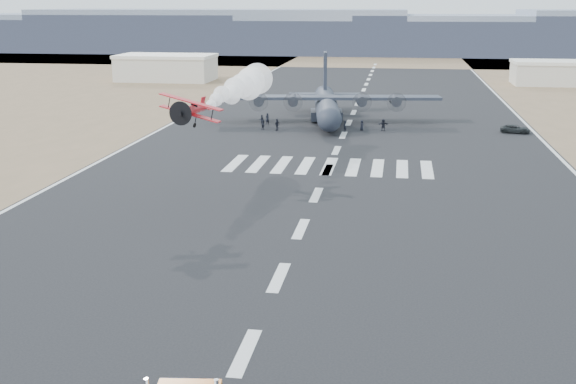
% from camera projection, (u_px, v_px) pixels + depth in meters
% --- Properties ---
extents(ground, '(500.00, 500.00, 0.00)m').
position_uv_depth(ground, '(245.00, 352.00, 42.10)').
color(ground, black).
rests_on(ground, ground).
extents(scrub_far, '(500.00, 80.00, 0.00)m').
position_uv_depth(scrub_far, '(378.00, 58.00, 261.88)').
color(scrub_far, '#7A6245').
rests_on(scrub_far, ground).
extents(runway_markings, '(60.00, 260.00, 0.01)m').
position_uv_depth(runway_markings, '(336.00, 150.00, 99.43)').
color(runway_markings, silver).
rests_on(runway_markings, ground).
extents(ridge_seg_b, '(150.00, 50.00, 15.00)m').
position_uv_depth(ridge_seg_b, '(75.00, 32.00, 307.88)').
color(ridge_seg_b, slate).
rests_on(ridge_seg_b, ground).
extents(ridge_seg_c, '(150.00, 50.00, 17.00)m').
position_uv_depth(ridge_seg_c, '(223.00, 30.00, 298.00)').
color(ridge_seg_c, slate).
rests_on(ridge_seg_c, ground).
extents(ridge_seg_d, '(150.00, 50.00, 13.00)m').
position_uv_depth(ridge_seg_d, '(381.00, 36.00, 288.89)').
color(ridge_seg_d, slate).
rests_on(ridge_seg_d, ground).
extents(ridge_seg_e, '(150.00, 50.00, 15.00)m').
position_uv_depth(ridge_seg_e, '(550.00, 35.00, 279.01)').
color(ridge_seg_e, slate).
rests_on(ridge_seg_e, ground).
extents(hangar_left, '(24.50, 14.50, 6.70)m').
position_uv_depth(hangar_left, '(166.00, 67.00, 187.49)').
color(hangar_left, '#BBB4A6').
rests_on(hangar_left, ground).
extents(hangar_right, '(20.50, 12.50, 5.90)m').
position_uv_depth(hangar_right, '(555.00, 72.00, 177.85)').
color(hangar_right, '#BBB4A6').
rests_on(hangar_right, ground).
extents(aerobatic_biplane, '(6.42, 5.85, 3.15)m').
position_uv_depth(aerobatic_biplane, '(191.00, 109.00, 70.71)').
color(aerobatic_biplane, red).
extents(smoke_trail, '(4.09, 25.03, 4.09)m').
position_uv_depth(smoke_trail, '(248.00, 85.00, 90.54)').
color(smoke_trail, white).
extents(transport_aircraft, '(38.24, 31.38, 11.03)m').
position_uv_depth(transport_aircraft, '(327.00, 104.00, 123.47)').
color(transport_aircraft, '#202130').
rests_on(transport_aircraft, ground).
extents(support_vehicle, '(4.83, 2.89, 1.26)m').
position_uv_depth(support_vehicle, '(515.00, 129.00, 112.56)').
color(support_vehicle, black).
rests_on(support_vehicle, ground).
extents(crew_a, '(0.88, 0.89, 1.88)m').
position_uv_depth(crew_a, '(267.00, 119.00, 120.58)').
color(crew_a, black).
rests_on(crew_a, ground).
extents(crew_b, '(0.88, 0.73, 1.56)m').
position_uv_depth(crew_b, '(262.00, 120.00, 120.54)').
color(crew_b, black).
rests_on(crew_b, ground).
extents(crew_c, '(1.22, 1.03, 1.73)m').
position_uv_depth(crew_c, '(335.00, 119.00, 120.86)').
color(crew_c, black).
rests_on(crew_c, ground).
extents(crew_d, '(1.03, 1.23, 1.87)m').
position_uv_depth(crew_d, '(277.00, 125.00, 114.69)').
color(crew_d, black).
rests_on(crew_d, ground).
extents(crew_e, '(0.75, 0.92, 1.64)m').
position_uv_depth(crew_e, '(362.00, 125.00, 114.86)').
color(crew_e, black).
rests_on(crew_e, ground).
extents(crew_f, '(1.82, 0.94, 1.87)m').
position_uv_depth(crew_f, '(383.00, 125.00, 114.57)').
color(crew_f, black).
rests_on(crew_f, ground).
extents(crew_g, '(0.65, 0.74, 1.77)m').
position_uv_depth(crew_g, '(345.00, 126.00, 113.67)').
color(crew_g, black).
rests_on(crew_g, ground).
extents(crew_h, '(0.85, 0.93, 1.63)m').
position_uv_depth(crew_h, '(264.00, 125.00, 115.45)').
color(crew_h, black).
rests_on(crew_h, ground).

